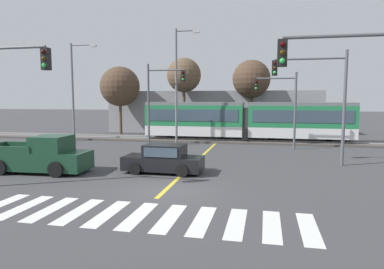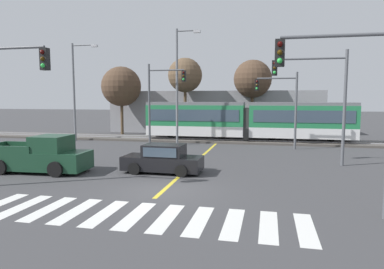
{
  "view_description": "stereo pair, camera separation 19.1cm",
  "coord_description": "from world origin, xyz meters",
  "px_view_note": "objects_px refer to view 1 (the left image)",
  "views": [
    {
      "loc": [
        4.06,
        -13.78,
        3.93
      ],
      "look_at": [
        -0.46,
        7.96,
        1.6
      ],
      "focal_mm": 32.0,
      "sensor_mm": 36.0,
      "label": 1
    },
    {
      "loc": [
        4.25,
        -13.74,
        3.93
      ],
      "look_at": [
        -0.46,
        7.96,
        1.6
      ],
      "focal_mm": 32.0,
      "sensor_mm": 36.0,
      "label": 2
    }
  ],
  "objects_px": {
    "sedan_crossing": "(164,160)",
    "bare_tree_far_west": "(120,87)",
    "pickup_truck": "(41,157)",
    "traffic_light_near_right": "(354,89)",
    "light_rail_tram": "(246,119)",
    "street_lamp_centre": "(178,81)",
    "traffic_light_mid_right": "(320,90)",
    "bare_tree_west": "(184,76)",
    "bare_tree_east": "(251,79)",
    "traffic_light_far_left": "(160,93)",
    "street_lamp_west": "(75,86)",
    "traffic_light_far_right": "(281,99)"
  },
  "relations": [
    {
      "from": "sedan_crossing",
      "to": "bare_tree_far_west",
      "type": "height_order",
      "value": "bare_tree_far_west"
    },
    {
      "from": "pickup_truck",
      "to": "traffic_light_near_right",
      "type": "distance_m",
      "value": 15.39
    },
    {
      "from": "light_rail_tram",
      "to": "sedan_crossing",
      "type": "relative_size",
      "value": 4.37
    },
    {
      "from": "pickup_truck",
      "to": "street_lamp_centre",
      "type": "xyz_separation_m",
      "value": [
        4.54,
        12.11,
        4.58
      ]
    },
    {
      "from": "light_rail_tram",
      "to": "bare_tree_far_west",
      "type": "relative_size",
      "value": 2.49
    },
    {
      "from": "bare_tree_far_west",
      "to": "traffic_light_mid_right",
      "type": "bearing_deg",
      "value": -36.98
    },
    {
      "from": "bare_tree_far_west",
      "to": "bare_tree_west",
      "type": "height_order",
      "value": "bare_tree_west"
    },
    {
      "from": "traffic_light_near_right",
      "to": "traffic_light_mid_right",
      "type": "xyz_separation_m",
      "value": [
        0.37,
        9.26,
        0.2
      ]
    },
    {
      "from": "street_lamp_centre",
      "to": "bare_tree_east",
      "type": "height_order",
      "value": "street_lamp_centre"
    },
    {
      "from": "pickup_truck",
      "to": "bare_tree_far_west",
      "type": "distance_m",
      "value": 20.2
    },
    {
      "from": "traffic_light_near_right",
      "to": "bare_tree_east",
      "type": "xyz_separation_m",
      "value": [
        -4.19,
        25.27,
        1.76
      ]
    },
    {
      "from": "traffic_light_near_right",
      "to": "bare_tree_east",
      "type": "relative_size",
      "value": 0.81
    },
    {
      "from": "light_rail_tram",
      "to": "traffic_light_mid_right",
      "type": "distance_m",
      "value": 11.48
    },
    {
      "from": "bare_tree_far_west",
      "to": "bare_tree_east",
      "type": "xyz_separation_m",
      "value": [
        14.11,
        1.94,
        0.75
      ]
    },
    {
      "from": "light_rail_tram",
      "to": "traffic_light_far_left",
      "type": "xyz_separation_m",
      "value": [
        -6.92,
        -4.04,
        2.33
      ]
    },
    {
      "from": "light_rail_tram",
      "to": "traffic_light_mid_right",
      "type": "height_order",
      "value": "traffic_light_mid_right"
    },
    {
      "from": "street_lamp_centre",
      "to": "bare_tree_west",
      "type": "relative_size",
      "value": 1.18
    },
    {
      "from": "street_lamp_centre",
      "to": "bare_tree_west",
      "type": "height_order",
      "value": "street_lamp_centre"
    },
    {
      "from": "traffic_light_near_right",
      "to": "traffic_light_mid_right",
      "type": "distance_m",
      "value": 9.27
    },
    {
      "from": "light_rail_tram",
      "to": "street_lamp_centre",
      "type": "height_order",
      "value": "street_lamp_centre"
    },
    {
      "from": "traffic_light_far_left",
      "to": "street_lamp_west",
      "type": "height_order",
      "value": "street_lamp_west"
    },
    {
      "from": "bare_tree_far_west",
      "to": "bare_tree_west",
      "type": "bearing_deg",
      "value": 3.17
    },
    {
      "from": "street_lamp_centre",
      "to": "bare_tree_far_west",
      "type": "xyz_separation_m",
      "value": [
        -8.38,
        7.23,
        -0.18
      ]
    },
    {
      "from": "traffic_light_far_right",
      "to": "traffic_light_mid_right",
      "type": "bearing_deg",
      "value": -73.02
    },
    {
      "from": "bare_tree_far_west",
      "to": "bare_tree_west",
      "type": "xyz_separation_m",
      "value": [
        7.11,
        0.39,
        1.13
      ]
    },
    {
      "from": "traffic_light_far_right",
      "to": "bare_tree_far_west",
      "type": "bearing_deg",
      "value": 155.03
    },
    {
      "from": "street_lamp_centre",
      "to": "bare_tree_east",
      "type": "bearing_deg",
      "value": 57.98
    },
    {
      "from": "bare_tree_east",
      "to": "street_lamp_west",
      "type": "bearing_deg",
      "value": -151.51
    },
    {
      "from": "pickup_truck",
      "to": "traffic_light_mid_right",
      "type": "bearing_deg",
      "value": 19.56
    },
    {
      "from": "pickup_truck",
      "to": "bare_tree_west",
      "type": "height_order",
      "value": "bare_tree_west"
    },
    {
      "from": "pickup_truck",
      "to": "bare_tree_west",
      "type": "xyz_separation_m",
      "value": [
        3.27,
        19.73,
        5.53
      ]
    },
    {
      "from": "pickup_truck",
      "to": "street_lamp_west",
      "type": "distance_m",
      "value": 14.51
    },
    {
      "from": "sedan_crossing",
      "to": "street_lamp_centre",
      "type": "bearing_deg",
      "value": 99.9
    },
    {
      "from": "street_lamp_centre",
      "to": "traffic_light_far_left",
      "type": "bearing_deg",
      "value": -153.22
    },
    {
      "from": "light_rail_tram",
      "to": "traffic_light_far_right",
      "type": "relative_size",
      "value": 3.1
    },
    {
      "from": "traffic_light_far_left",
      "to": "street_lamp_west",
      "type": "distance_m",
      "value": 8.68
    },
    {
      "from": "traffic_light_mid_right",
      "to": "bare_tree_west",
      "type": "relative_size",
      "value": 0.82
    },
    {
      "from": "traffic_light_near_right",
      "to": "bare_tree_east",
      "type": "height_order",
      "value": "bare_tree_east"
    },
    {
      "from": "sedan_crossing",
      "to": "pickup_truck",
      "type": "height_order",
      "value": "pickup_truck"
    },
    {
      "from": "light_rail_tram",
      "to": "traffic_light_mid_right",
      "type": "xyz_separation_m",
      "value": [
        4.78,
        -10.17,
        2.39
      ]
    },
    {
      "from": "traffic_light_far_left",
      "to": "sedan_crossing",
      "type": "bearing_deg",
      "value": -72.0
    },
    {
      "from": "traffic_light_mid_right",
      "to": "bare_tree_west",
      "type": "bearing_deg",
      "value": 128.67
    },
    {
      "from": "sedan_crossing",
      "to": "bare_tree_east",
      "type": "distance_m",
      "value": 21.05
    },
    {
      "from": "traffic_light_far_left",
      "to": "bare_tree_east",
      "type": "height_order",
      "value": "bare_tree_east"
    },
    {
      "from": "light_rail_tram",
      "to": "street_lamp_centre",
      "type": "distance_m",
      "value": 7.28
    },
    {
      "from": "traffic_light_far_right",
      "to": "street_lamp_west",
      "type": "relative_size",
      "value": 0.67
    },
    {
      "from": "bare_tree_west",
      "to": "sedan_crossing",
      "type": "bearing_deg",
      "value": -80.27
    },
    {
      "from": "traffic_light_far_left",
      "to": "traffic_light_mid_right",
      "type": "bearing_deg",
      "value": -27.66
    },
    {
      "from": "sedan_crossing",
      "to": "bare_tree_west",
      "type": "bearing_deg",
      "value": 99.73
    },
    {
      "from": "street_lamp_centre",
      "to": "bare_tree_west",
      "type": "xyz_separation_m",
      "value": [
        -1.27,
        7.62,
        0.94
      ]
    }
  ]
}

